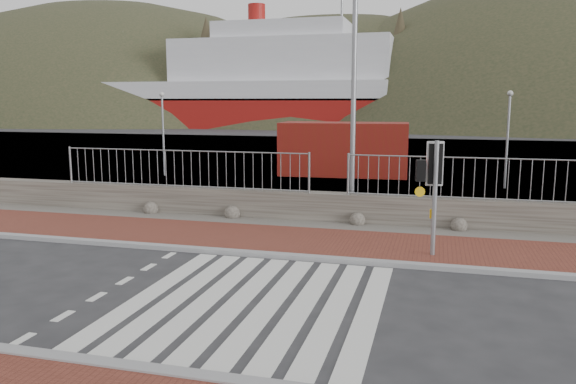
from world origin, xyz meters
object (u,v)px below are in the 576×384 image
(shipping_container, at_px, (344,149))
(streetlight, at_px, (359,54))
(ferry, at_px, (240,89))
(traffic_signal_far, at_px, (434,174))

(shipping_container, bearing_deg, streetlight, -81.62)
(ferry, relative_size, traffic_signal_far, 17.95)
(streetlight, distance_m, shipping_container, 11.31)
(ferry, xyz_separation_m, streetlight, (25.37, -59.86, -0.27))
(shipping_container, bearing_deg, traffic_signal_far, -75.88)
(traffic_signal_far, bearing_deg, ferry, -78.97)
(streetlight, bearing_deg, ferry, 136.44)
(streetlight, xyz_separation_m, shipping_container, (-2.10, 10.45, -3.78))
(traffic_signal_far, relative_size, shipping_container, 0.44)
(ferry, distance_m, traffic_signal_far, 69.81)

